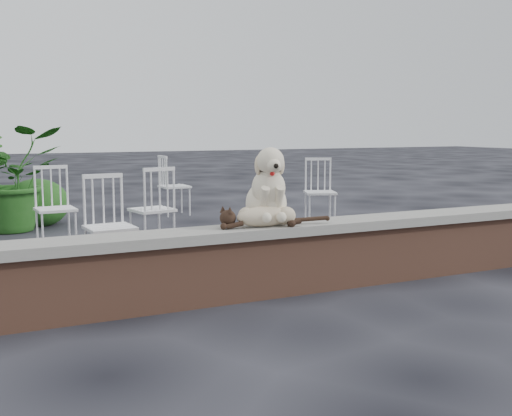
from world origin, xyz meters
name	(u,v)px	position (x,y,z in m)	size (l,w,h in m)	color
ground	(311,289)	(0.00, 0.00, 0.00)	(60.00, 60.00, 0.00)	black
brick_wall	(312,260)	(0.00, 0.00, 0.25)	(6.00, 0.30, 0.50)	brown
capstone	(312,227)	(0.00, 0.00, 0.54)	(6.20, 0.40, 0.08)	slate
dog	(266,185)	(-0.38, 0.11, 0.90)	(0.42, 0.56, 0.65)	beige
cat	(265,215)	(-0.46, -0.04, 0.68)	(1.12, 0.27, 0.19)	tan
chair_e	(175,185)	(0.32, 4.79, 0.47)	(0.56, 0.56, 0.94)	white
chair_a	(110,226)	(-1.45, 1.22, 0.47)	(0.56, 0.56, 0.94)	white
chair_c	(152,208)	(-0.75, 2.27, 0.47)	(0.56, 0.56, 0.94)	white
chair_d	(320,191)	(1.92, 3.03, 0.47)	(0.56, 0.56, 0.94)	white
chair_b	(55,208)	(-1.73, 2.78, 0.47)	(0.56, 0.56, 0.94)	white
potted_plant_a	(12,179)	(-2.08, 4.29, 0.70)	(1.26, 1.09, 1.40)	#1C4F16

